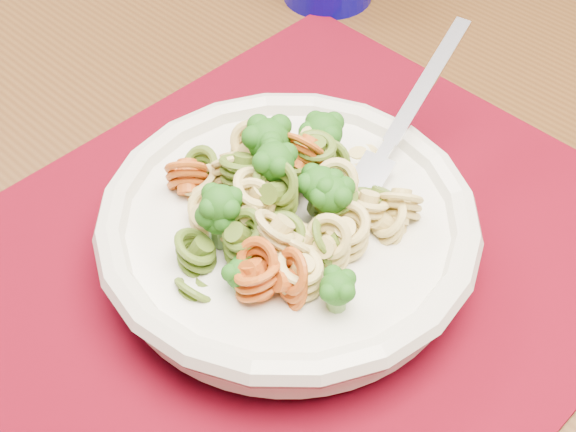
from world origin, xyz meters
name	(u,v)px	position (x,y,z in m)	size (l,w,h in m)	color
dining_table	(224,204)	(0.03, 0.03, 0.61)	(1.65, 1.33, 0.70)	#4B2E15
placemat	(271,278)	(0.00, -0.13, 0.70)	(0.49, 0.38, 0.00)	#5C0313
pasta_bowl	(288,228)	(0.02, -0.12, 0.73)	(0.24, 0.24, 0.05)	beige
pasta_broccoli_heap	(288,209)	(0.02, -0.12, 0.75)	(0.21, 0.21, 0.06)	tan
fork	(372,173)	(0.08, -0.12, 0.74)	(0.19, 0.02, 0.01)	silver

